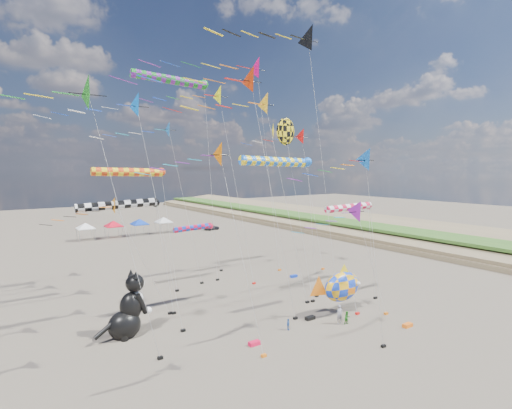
{
  "coord_description": "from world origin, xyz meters",
  "views": [
    {
      "loc": [
        -21.3,
        -17.37,
        13.28
      ],
      "look_at": [
        -1.08,
        12.0,
        10.02
      ],
      "focal_mm": 28.0,
      "sensor_mm": 36.0,
      "label": 1
    }
  ],
  "objects_px": {
    "person_adult": "(340,314)",
    "child_blue": "(288,324)",
    "parked_car": "(212,227)",
    "child_green": "(347,318)",
    "cat_inflatable": "(128,304)",
    "fish_inflatable": "(342,287)"
  },
  "relations": [
    {
      "from": "person_adult",
      "to": "child_blue",
      "type": "bearing_deg",
      "value": 165.69
    },
    {
      "from": "parked_car",
      "to": "child_green",
      "type": "bearing_deg",
      "value": 157.12
    },
    {
      "from": "cat_inflatable",
      "to": "person_adult",
      "type": "relative_size",
      "value": 3.19
    },
    {
      "from": "child_green",
      "to": "parked_car",
      "type": "distance_m",
      "value": 54.79
    },
    {
      "from": "fish_inflatable",
      "to": "child_green",
      "type": "distance_m",
      "value": 3.19
    },
    {
      "from": "fish_inflatable",
      "to": "parked_car",
      "type": "relative_size",
      "value": 1.59
    },
    {
      "from": "person_adult",
      "to": "child_blue",
      "type": "distance_m",
      "value": 4.73
    },
    {
      "from": "child_blue",
      "to": "parked_car",
      "type": "bearing_deg",
      "value": 11.83
    },
    {
      "from": "cat_inflatable",
      "to": "child_blue",
      "type": "bearing_deg",
      "value": -37.96
    },
    {
      "from": "parked_car",
      "to": "person_adult",
      "type": "bearing_deg",
      "value": 156.58
    },
    {
      "from": "fish_inflatable",
      "to": "person_adult",
      "type": "distance_m",
      "value": 2.95
    },
    {
      "from": "cat_inflatable",
      "to": "fish_inflatable",
      "type": "relative_size",
      "value": 0.95
    },
    {
      "from": "fish_inflatable",
      "to": "person_adult",
      "type": "bearing_deg",
      "value": -139.95
    },
    {
      "from": "fish_inflatable",
      "to": "child_blue",
      "type": "height_order",
      "value": "fish_inflatable"
    },
    {
      "from": "person_adult",
      "to": "fish_inflatable",
      "type": "bearing_deg",
      "value": 43.43
    },
    {
      "from": "child_blue",
      "to": "cat_inflatable",
      "type": "bearing_deg",
      "value": 94.51
    },
    {
      "from": "person_adult",
      "to": "child_green",
      "type": "bearing_deg",
      "value": -48.86
    },
    {
      "from": "person_adult",
      "to": "child_blue",
      "type": "height_order",
      "value": "person_adult"
    },
    {
      "from": "person_adult",
      "to": "child_blue",
      "type": "xyz_separation_m",
      "value": [
        -4.5,
        1.43,
        -0.35
      ]
    },
    {
      "from": "fish_inflatable",
      "to": "child_blue",
      "type": "distance_m",
      "value": 6.66
    },
    {
      "from": "child_green",
      "to": "parked_car",
      "type": "height_order",
      "value": "parked_car"
    },
    {
      "from": "person_adult",
      "to": "parked_car",
      "type": "relative_size",
      "value": 0.47
    }
  ]
}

